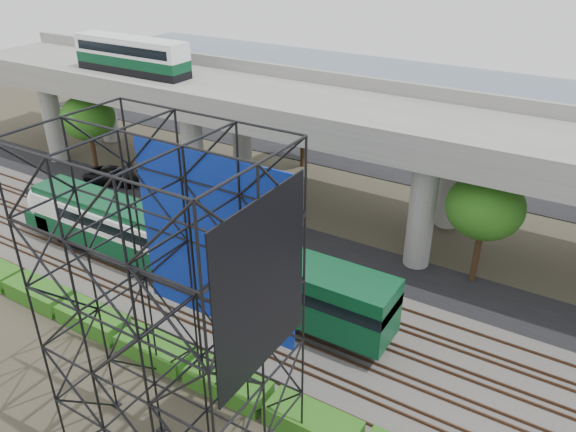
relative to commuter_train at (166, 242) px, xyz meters
The scene contains 13 objects.
ground 5.07m from the commuter_train, 28.63° to the right, with size 140.00×140.00×0.00m, color #474233.
ballast_bed 4.60m from the commuter_train, ahead, with size 90.00×12.00×0.20m, color slate.
service_road 9.68m from the commuter_train, 66.68° to the left, with size 90.00×5.00×0.08m, color black.
parking_lot 32.33m from the commuter_train, 83.47° to the left, with size 90.00×18.00×0.08m, color black.
harbor_water 54.20m from the commuter_train, 86.12° to the left, with size 140.00×40.00×0.03m, color #43556E.
rail_tracks 4.49m from the commuter_train, ahead, with size 90.00×9.52×0.16m.
commuter_train is the anchor object (origin of this frame).
overpass 15.15m from the commuter_train, 80.93° to the left, with size 80.00×12.00×12.40m.
scaffold_tower 14.85m from the commuter_train, 45.00° to the right, with size 9.36×6.36×15.00m.
hedge_strip 8.18m from the commuter_train, 53.45° to the right, with size 34.60×1.80×1.20m.
trees 14.45m from the commuter_train, 94.05° to the left, with size 40.94×16.94×7.69m.
suv 17.73m from the commuter_train, 148.34° to the left, with size 2.52×5.46×1.52m, color black.
parked_cars 31.97m from the commuter_train, 82.82° to the left, with size 37.41×9.84×1.31m.
Camera 1 is at (19.88, -21.06, 21.51)m, focal length 35.00 mm.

